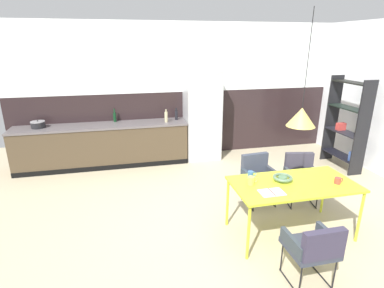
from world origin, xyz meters
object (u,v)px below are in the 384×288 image
at_px(armchair_by_stool, 301,173).
at_px(bottle_oil_tall, 176,115).
at_px(mug_tall_blue, 338,181).
at_px(armchair_head_of_table, 315,246).
at_px(mug_dark_espresso, 251,181).
at_px(refrigerator_column, 202,116).
at_px(armchair_far_side, 258,173).
at_px(dining_table, 293,186).
at_px(open_book, 272,192).
at_px(bottle_wine_green, 166,117).
at_px(pendant_lamp_over_table_near, 301,117).
at_px(mug_short_terracotta, 251,175).
at_px(open_shelf_unit, 346,124).
at_px(cooking_pot, 38,125).
at_px(fruit_bowl, 283,178).
at_px(bottle_vinegar_dark, 115,117).

relative_size(armchair_by_stool, bottle_oil_tall, 3.03).
bearing_deg(mug_tall_blue, armchair_head_of_table, -136.43).
bearing_deg(armchair_by_stool, mug_dark_espresso, 41.86).
bearing_deg(armchair_head_of_table, mug_tall_blue, 43.30).
relative_size(refrigerator_column, armchair_far_side, 2.43).
distance_m(dining_table, open_book, 0.45).
distance_m(bottle_wine_green, pendant_lamp_over_table_near, 3.34).
height_order(refrigerator_column, mug_short_terracotta, refrigerator_column).
height_order(refrigerator_column, open_shelf_unit, refrigerator_column).
bearing_deg(mug_dark_espresso, open_book, -61.31).
distance_m(armchair_by_stool, mug_dark_espresso, 1.40).
relative_size(armchair_by_stool, mug_dark_espresso, 6.06).
relative_size(open_book, cooking_pot, 1.10).
distance_m(armchair_head_of_table, bottle_wine_green, 4.11).
xyz_separation_m(refrigerator_column, open_book, (0.02, -3.30, -0.20)).
height_order(cooking_pot, bottle_oil_tall, bottle_oil_tall).
distance_m(armchair_head_of_table, pendant_lamp_over_table_near, 1.49).
height_order(mug_dark_espresso, open_shelf_unit, open_shelf_unit).
relative_size(dining_table, open_book, 5.44).
height_order(refrigerator_column, bottle_oil_tall, refrigerator_column).
height_order(armchair_by_stool, pendant_lamp_over_table_near, pendant_lamp_over_table_near).
xyz_separation_m(refrigerator_column, bottle_oil_tall, (-0.56, 0.08, 0.04)).
bearing_deg(open_shelf_unit, pendant_lamp_over_table_near, -50.32).
distance_m(mug_short_terracotta, cooking_pot, 4.38).
distance_m(dining_table, fruit_bowl, 0.17).
bearing_deg(refrigerator_column, armchair_head_of_table, -87.75).
bearing_deg(mug_tall_blue, fruit_bowl, 160.92).
bearing_deg(pendant_lamp_over_table_near, refrigerator_column, 97.88).
distance_m(refrigerator_column, armchair_far_side, 2.26).
bearing_deg(fruit_bowl, mug_dark_espresso, -179.74).
bearing_deg(mug_dark_espresso, cooking_pot, 136.48).
bearing_deg(mug_short_terracotta, refrigerator_column, 88.66).
relative_size(cooking_pot, pendant_lamp_over_table_near, 0.20).
distance_m(cooking_pot, open_shelf_unit, 6.20).
distance_m(bottle_wine_green, open_shelf_unit, 3.70).
bearing_deg(bottle_oil_tall, mug_tall_blue, -65.15).
bearing_deg(bottle_oil_tall, armchair_by_stool, -56.19).
bearing_deg(armchair_head_of_table, bottle_oil_tall, 99.70).
distance_m(armchair_far_side, mug_dark_espresso, 1.02).
xyz_separation_m(armchair_head_of_table, armchair_far_side, (0.20, 1.84, 0.00)).
height_order(bottle_oil_tall, pendant_lamp_over_table_near, pendant_lamp_over_table_near).
distance_m(mug_short_terracotta, open_shelf_unit, 3.24).
relative_size(dining_table, bottle_wine_green, 5.87).
bearing_deg(mug_short_terracotta, cooking_pot, 138.68).
bearing_deg(bottle_oil_tall, dining_table, -72.70).
xyz_separation_m(armchair_far_side, mug_dark_espresso, (-0.49, -0.84, 0.31)).
xyz_separation_m(armchair_head_of_table, bottle_oil_tall, (-0.72, 4.11, 0.50)).
height_order(bottle_wine_green, bottle_oil_tall, bottle_wine_green).
distance_m(mug_tall_blue, mug_short_terracotta, 1.12).
bearing_deg(bottle_oil_tall, bottle_vinegar_dark, 174.79).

